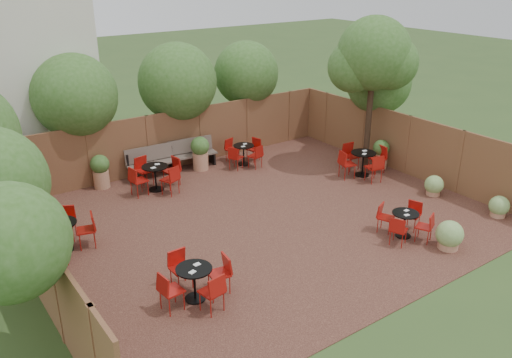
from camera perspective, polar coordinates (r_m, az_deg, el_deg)
ground at (r=14.77m, az=0.54°, el=-4.35°), size 80.00×80.00×0.00m
courtyard_paving at (r=14.77m, az=0.54°, el=-4.32°), size 12.00×10.00×0.02m
fence_back at (r=18.37m, az=-8.66°, el=4.24°), size 12.00×0.08×2.00m
fence_left at (r=12.20m, az=-23.11°, el=-7.17°), size 0.08×10.00×2.00m
fence_right at (r=18.30m, az=15.98°, el=3.54°), size 0.08×10.00×2.00m
neighbour_building at (r=19.13m, az=-25.89°, el=12.28°), size 5.00×4.00×8.00m
overhang_foliage at (r=15.91m, az=-12.08°, el=7.75°), size 15.74×10.48×2.79m
courtyard_tree at (r=17.97m, az=12.56°, el=12.56°), size 2.62×2.52×5.08m
park_bench_left at (r=17.76m, az=-11.25°, el=1.84°), size 1.66×0.60×1.01m
park_bench_right at (r=18.39m, az=-6.88°, el=2.83°), size 1.66×0.69×1.00m
bistro_tables at (r=15.09m, az=-2.11°, el=-1.81°), size 11.30×8.22×0.93m
planters at (r=17.09m, az=-8.46°, el=1.46°), size 11.39×4.50×1.16m
low_shrubs at (r=15.39m, az=20.89°, el=-3.38°), size 3.29×2.91×0.73m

